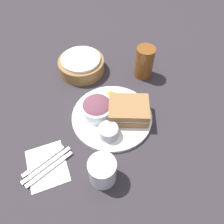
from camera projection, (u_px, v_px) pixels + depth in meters
ground_plane at (112, 117)px, 0.82m from camera, size 4.00×4.00×0.00m
plate at (112, 116)px, 0.81m from camera, size 0.30×0.30×0.01m
sandwich at (129, 110)px, 0.78m from camera, size 0.17×0.16×0.06m
salad_bowl at (97, 107)px, 0.79m from camera, size 0.12×0.12×0.06m
dressing_cup at (108, 131)px, 0.74m from camera, size 0.07×0.07×0.04m
orange_wedge at (111, 96)px, 0.84m from camera, size 0.04×0.04×0.04m
drink_glass at (144, 62)px, 0.90m from camera, size 0.08×0.08×0.14m
bread_basket at (81, 65)px, 0.94m from camera, size 0.20×0.20×0.07m
napkin at (47, 165)px, 0.70m from camera, size 0.12×0.15×0.00m
fork at (50, 169)px, 0.69m from camera, size 0.16×0.07×0.01m
knife at (47, 165)px, 0.70m from camera, size 0.17×0.08×0.01m
spoon at (44, 161)px, 0.70m from camera, size 0.15×0.07×0.01m
water_glass at (102, 171)px, 0.64m from camera, size 0.08×0.08×0.10m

